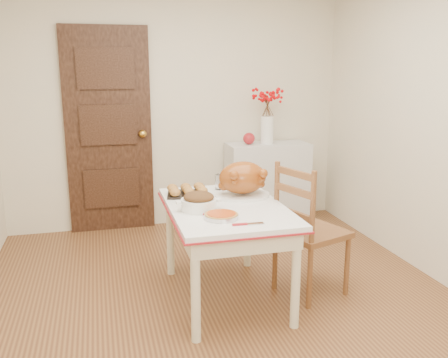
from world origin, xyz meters
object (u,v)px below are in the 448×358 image
object	(u,v)px
turkey_platter	(243,180)
pumpkin_pie	(221,215)
kitchen_table	(226,252)
chair_oak	(312,229)
sideboard	(267,183)

from	to	relation	value
turkey_platter	pumpkin_pie	size ratio (longest dim) A/B	1.86
kitchen_table	turkey_platter	distance (m)	0.55
chair_oak	pumpkin_pie	size ratio (longest dim) A/B	4.46
sideboard	turkey_platter	size ratio (longest dim) A/B	2.07
kitchen_table	chair_oak	bearing A→B (deg)	-5.70
kitchen_table	pumpkin_pie	bearing A→B (deg)	-110.49
sideboard	chair_oak	xyz separation A→B (m)	(-0.25, -1.67, 0.07)
turkey_platter	pumpkin_pie	bearing A→B (deg)	-126.53
turkey_platter	pumpkin_pie	xyz separation A→B (m)	(-0.29, -0.47, -0.11)
turkey_platter	pumpkin_pie	world-z (taller)	turkey_platter
chair_oak	turkey_platter	bearing A→B (deg)	42.32
sideboard	pumpkin_pie	bearing A→B (deg)	-117.89
sideboard	turkey_platter	xyz separation A→B (m)	(-0.72, -1.42, 0.41)
sideboard	chair_oak	bearing A→B (deg)	-98.50
sideboard	turkey_platter	bearing A→B (deg)	-116.71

